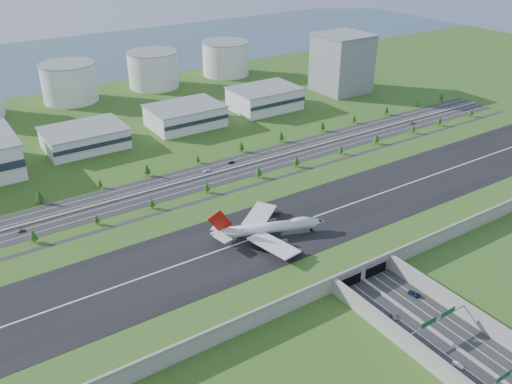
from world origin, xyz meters
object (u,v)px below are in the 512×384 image
car_1 (458,365)px  car_2 (414,294)px  boeing_747 (269,228)px  car_0 (394,316)px  car_5 (231,162)px  car_7 (206,171)px  office_tower (342,63)px  car_4 (21,230)px  car_6 (412,123)px

car_1 → car_2: size_ratio=0.75×
boeing_747 → car_0: boeing_747 is taller
car_0 → car_5: size_ratio=1.06×
boeing_747 → car_7: boeing_747 is taller
office_tower → boeing_747: size_ratio=0.92×
car_0 → car_2: car_2 is taller
car_1 → car_7: 213.66m
car_1 → car_4: size_ratio=1.10×
car_5 → car_0: bearing=-2.7°
boeing_747 → car_7: bearing=100.1°
car_2 → car_1: bearing=55.8°
car_5 → car_2: bearing=3.5°
boeing_747 → car_4: (-105.93, 90.99, -12.69)m
boeing_747 → car_4: boeing_747 is taller
car_7 → car_0: bearing=8.4°
office_tower → car_2: size_ratio=8.94×
car_4 → car_5: car_5 is taller
car_0 → car_1: car_0 is taller
office_tower → car_4: (-329.17, -106.56, -26.67)m
office_tower → car_7: 226.67m
office_tower → car_1: office_tower is taller
car_5 → car_7: 22.02m
car_1 → car_7: car_1 is taller
office_tower → car_5: (-182.58, -91.53, -26.66)m
car_4 → car_7: size_ratio=0.81×
car_1 → car_4: 234.90m
office_tower → car_1: size_ratio=11.97×
boeing_747 → car_7: (18.81, 103.37, -12.66)m
office_tower → car_1: bearing=-124.1°
car_5 → car_1: bearing=-1.4°
car_4 → car_6: car_6 is taller
car_5 → car_7: size_ratio=0.85×
office_tower → car_5: 205.97m
car_0 → car_4: 206.20m
car_2 → car_4: size_ratio=1.47×
office_tower → car_7: (-204.44, -94.19, -26.64)m
boeing_747 → car_4: size_ratio=14.36×
car_4 → car_5: (146.59, 15.03, 0.01)m
car_1 → car_6: bearing=31.7°
car_4 → car_2: bearing=-141.1°
car_2 → car_7: car_2 is taller
car_1 → car_5: bearing=69.1°
car_5 → boeing_747: bearing=-15.7°
car_4 → car_5: 147.36m
car_1 → car_5: (25.45, 216.28, -0.04)m
boeing_747 → car_2: boeing_747 is taller
boeing_747 → car_2: size_ratio=9.74×
office_tower → car_5: size_ratio=12.62×
car_1 → car_6: car_6 is taller
car_6 → car_5: bearing=74.4°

